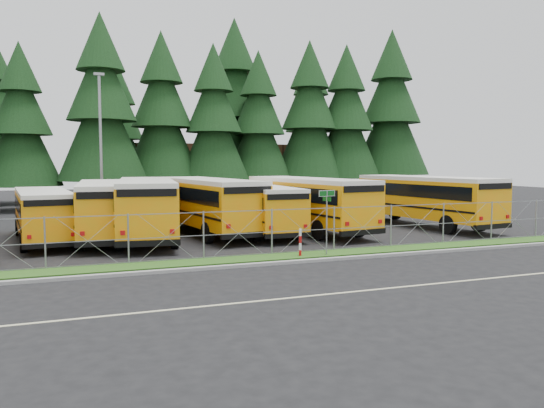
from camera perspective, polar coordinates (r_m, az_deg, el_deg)
The scene contains 27 objects.
ground at distance 24.27m, azimuth 1.36°, elevation -4.96°, with size 120.00×120.00×0.00m, color black.
curb at distance 21.46m, azimuth 4.49°, elevation -6.07°, with size 50.00×0.25×0.12m, color gray.
grass_verge at distance 22.72m, azimuth 2.98°, elevation -5.54°, with size 50.00×1.40×0.06m, color #244C15.
road_lane_line at distance 17.27m, azimuth 11.49°, elevation -8.97°, with size 50.00×0.12×0.01m, color beige.
chainlink_fence at distance 23.21m, azimuth 2.29°, elevation -2.90°, with size 44.00×0.10×2.00m, color gray, non-canonical shape.
brick_building at distance 63.97m, azimuth -7.13°, elevation 3.64°, with size 22.00×10.00×6.00m, color brown.
bus_1 at distance 28.82m, azimuth -23.42°, elevation -1.20°, with size 2.36×9.99×2.62m, color orange, non-canonical shape.
bus_2 at distance 28.67m, azimuth -17.45°, elevation -0.70°, with size 2.68×11.35×2.98m, color orange, non-canonical shape.
bus_3 at distance 28.26m, azimuth -13.37°, elevation -0.56°, with size 2.79×11.84×3.10m, color orange, non-canonical shape.
bus_4 at distance 29.73m, azimuth -7.17°, elevation -0.24°, with size 2.77×11.75×3.08m, color orange, non-canonical shape.
bus_5 at distance 29.65m, azimuth -1.48°, elevation -0.60°, with size 2.42×10.27×2.69m, color orange, non-canonical shape.
bus_6 at distance 30.54m, azimuth 3.52°, elevation -0.08°, with size 2.78×11.78×3.09m, color orange, non-canonical shape.
bus_east at distance 34.16m, azimuth 15.77°, elevation 0.27°, with size 2.80×11.86×3.11m, color orange, non-canonical shape.
street_sign at distance 22.62m, azimuth 5.91°, elevation -0.49°, with size 0.83×0.54×2.81m.
striped_bollard at distance 22.42m, azimuth 3.05°, elevation -4.21°, with size 0.11×0.11×1.20m, color #B20C0C.
light_standard at distance 39.10m, azimuth -17.95°, elevation 6.53°, with size 0.70×0.35×10.14m.
conifer_2 at distance 47.92m, azimuth -25.36°, elevation 7.53°, with size 6.19×6.19×13.70m, color black, non-canonical shape.
conifer_3 at distance 47.29m, azimuth -17.84°, elevation 9.47°, with size 7.44×7.44×16.45m, color black, non-canonical shape.
conifer_4 at distance 49.69m, azimuth -11.74°, elevation 8.96°, with size 7.14×7.14×15.78m, color black, non-canonical shape.
conifer_5 at distance 49.53m, azimuth -6.28°, elevation 8.48°, with size 6.70×6.70×14.83m, color black, non-canonical shape.
conifer_6 at distance 51.97m, azimuth -1.47°, elevation 8.27°, with size 6.66×6.66×14.73m, color black, non-canonical shape.
conifer_7 at distance 53.97m, azimuth 4.04°, elevation 8.85°, with size 7.28×7.28×16.09m, color black, non-canonical shape.
conifer_8 at distance 55.44m, azimuth 7.96°, elevation 8.62°, with size 7.20×7.20×15.92m, color black, non-canonical shape.
conifer_9 at distance 58.86m, azimuth 12.67°, elevation 9.33°, with size 8.14×8.14×18.00m, color black, non-canonical shape.
conifer_11 at distance 56.39m, azimuth -16.14°, elevation 7.38°, with size 6.28×6.28×13.89m, color black, non-canonical shape.
conifer_12 at distance 55.84m, azimuth -4.03°, elevation 10.07°, with size 8.47×8.47×18.73m, color black, non-canonical shape.
conifer_13 at distance 60.19m, azimuth 4.18°, elevation 8.48°, with size 7.34×7.34×16.24m, color black, non-canonical shape.
Camera 1 is at (-8.98, -22.19, 4.03)m, focal length 35.00 mm.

